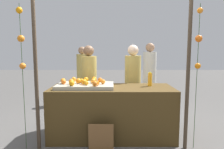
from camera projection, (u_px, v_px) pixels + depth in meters
ground_plane at (112, 136)px, 3.62m from camera, size 24.00×24.00×0.00m
stall_counter at (112, 112)px, 3.57m from camera, size 2.08×0.83×0.87m
orange_tray at (86, 85)px, 3.51m from camera, size 0.95×0.63×0.06m
orange_0 at (93, 81)px, 3.52m from camera, size 0.08×0.08×0.08m
orange_1 at (95, 84)px, 3.25m from camera, size 0.08×0.08×0.08m
orange_2 at (74, 79)px, 3.75m from camera, size 0.08×0.08×0.08m
orange_3 at (71, 82)px, 3.46m from camera, size 0.09×0.09×0.09m
orange_4 at (86, 79)px, 3.71m from camera, size 0.09×0.09×0.09m
orange_5 at (78, 81)px, 3.52m from camera, size 0.09×0.09×0.09m
orange_6 at (94, 80)px, 3.66m from camera, size 0.08×0.08×0.08m
orange_7 at (100, 80)px, 3.69m from camera, size 0.08×0.08×0.08m
orange_8 at (81, 81)px, 3.61m from camera, size 0.07×0.07×0.07m
orange_9 at (84, 82)px, 3.43m from camera, size 0.08×0.08×0.08m
orange_10 at (63, 81)px, 3.54m from camera, size 0.09×0.09×0.09m
orange_11 at (72, 83)px, 3.28m from camera, size 0.09×0.09×0.09m
orange_12 at (103, 82)px, 3.48m from camera, size 0.08×0.08×0.08m
orange_13 at (94, 79)px, 3.73m from camera, size 0.09×0.09×0.09m
orange_14 at (84, 81)px, 3.52m from camera, size 0.08×0.08×0.08m
orange_15 at (97, 83)px, 3.34m from camera, size 0.08×0.08×0.08m
orange_16 at (86, 83)px, 3.36m from camera, size 0.07×0.07×0.07m
orange_17 at (63, 82)px, 3.46m from camera, size 0.08×0.08×0.08m
juice_bottle at (150, 79)px, 3.62m from camera, size 0.07×0.07×0.25m
chalkboard_sign at (101, 139)px, 3.02m from camera, size 0.37×0.03×0.45m
vendor_left at (89, 87)px, 4.25m from camera, size 0.32×0.32×1.60m
vendor_right at (133, 87)px, 4.21m from camera, size 0.32×0.32×1.61m
crowd_person_0 at (149, 78)px, 5.34m from camera, size 0.34×0.34×1.68m
crowd_person_1 at (82, 76)px, 6.02m from camera, size 0.32×0.32×1.60m
canopy_post_left at (36, 76)px, 3.04m from camera, size 0.06×0.06×2.23m
canopy_post_right at (188, 76)px, 3.04m from camera, size 0.06×0.06×2.23m
garland_strand_left at (21, 40)px, 2.97m from camera, size 0.10×0.11×2.17m
garland_strand_right at (199, 42)px, 2.98m from camera, size 0.10×0.10×2.17m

